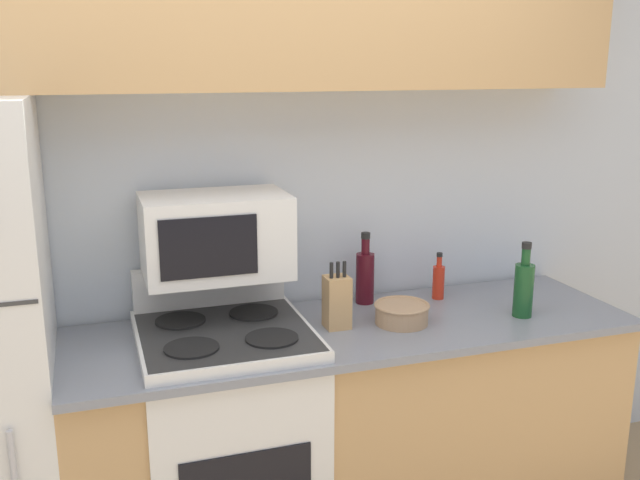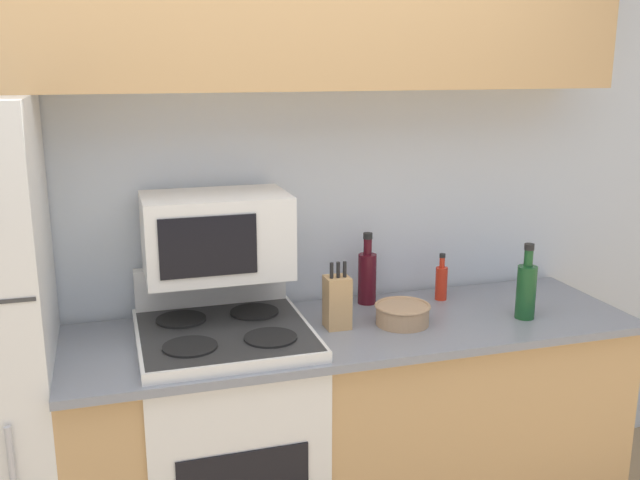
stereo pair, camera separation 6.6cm
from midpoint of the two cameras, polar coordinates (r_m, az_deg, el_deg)
name	(u,v)px [view 2 (the right image)]	position (r m, az deg, el deg)	size (l,w,h in m)	color
wall_back	(246,212)	(2.89, -5.29, 2.26)	(8.00, 0.05, 2.55)	silver
lower_cabinets	(354,428)	(2.94, 3.38, -14.81)	(2.17, 0.66, 0.89)	tan
stove	(228,441)	(2.80, -6.67, -15.68)	(0.62, 0.65, 1.09)	white
microwave	(216,235)	(2.64, -7.60, 0.41)	(0.53, 0.34, 0.30)	white
knife_block	(337,302)	(2.68, 2.10, -4.95)	(0.09, 0.09, 0.26)	tan
bowl	(402,314)	(2.75, 7.30, -5.86)	(0.21, 0.21, 0.08)	tan
bottle_hot_sauce	(441,282)	(3.05, 10.30, -3.29)	(0.05, 0.05, 0.20)	red
bottle_wine_green	(526,289)	(2.90, 16.81, -3.79)	(0.08, 0.08, 0.30)	#194C23
bottle_wine_red	(367,276)	(2.95, 4.44, -2.88)	(0.08, 0.08, 0.30)	#470F19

